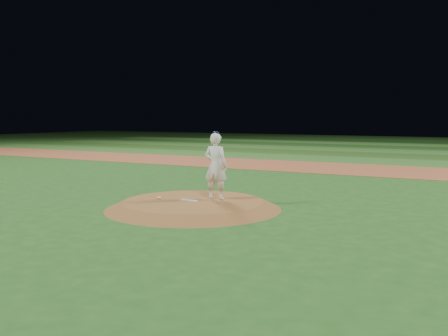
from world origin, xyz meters
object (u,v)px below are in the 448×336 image
object	(u,v)px
pitching_rubber	(189,200)
rosin_bag	(159,198)
pitcher_on_mound	(216,166)
pitchers_mound	(193,205)

from	to	relation	value
pitching_rubber	rosin_bag	bearing A→B (deg)	-161.24
pitcher_on_mound	rosin_bag	bearing A→B (deg)	-152.21
pitchers_mound	rosin_bag	size ratio (longest dim) A/B	44.09
rosin_bag	pitching_rubber	bearing A→B (deg)	7.68
rosin_bag	pitcher_on_mound	distance (m)	2.09
pitchers_mound	pitcher_on_mound	bearing A→B (deg)	53.63
pitching_rubber	pitcher_on_mound	distance (m)	1.38
pitching_rubber	rosin_bag	distance (m)	1.06
rosin_bag	pitcher_on_mound	world-z (taller)	pitcher_on_mound
pitchers_mound	rosin_bag	distance (m)	1.18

